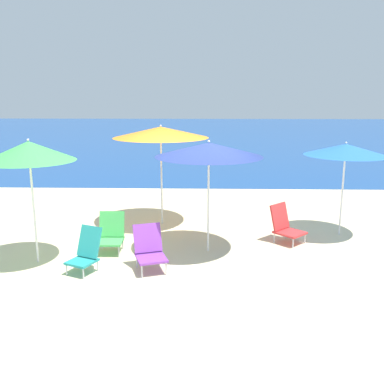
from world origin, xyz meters
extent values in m
plane|color=beige|center=(0.00, 0.00, 0.00)|extent=(60.00, 60.00, 0.00)
cube|color=#19478C|center=(0.00, 25.55, 0.00)|extent=(60.00, 40.00, 0.01)
cylinder|color=white|center=(2.94, 1.18, 0.83)|extent=(0.04, 0.04, 1.66)
cone|color=blue|center=(2.94, 1.18, 1.77)|extent=(1.63, 1.63, 0.23)
sphere|color=white|center=(2.94, 1.18, 1.90)|extent=(0.04, 0.04, 0.04)
cylinder|color=white|center=(0.22, 0.16, 0.88)|extent=(0.04, 0.04, 1.76)
cone|color=navy|center=(0.22, 0.16, 1.89)|extent=(1.92, 1.92, 0.25)
sphere|color=white|center=(0.22, 0.16, 2.03)|extent=(0.04, 0.04, 0.04)
cylinder|color=white|center=(-0.80, 1.87, 0.96)|extent=(0.04, 0.04, 1.93)
cone|color=orange|center=(-0.80, 1.87, 2.05)|extent=(2.07, 2.07, 0.24)
sphere|color=white|center=(-0.80, 1.87, 2.19)|extent=(0.04, 0.04, 0.04)
cylinder|color=white|center=(-2.73, -0.46, 0.88)|extent=(0.04, 0.04, 1.77)
cone|color=#47B756|center=(-2.73, -0.46, 1.93)|extent=(1.52, 1.52, 0.32)
sphere|color=white|center=(-2.73, -0.46, 2.11)|extent=(0.04, 0.04, 0.04)
cylinder|color=silver|center=(-2.06, -1.00, 0.09)|extent=(0.02, 0.02, 0.18)
cylinder|color=silver|center=(-1.75, -1.14, 0.09)|extent=(0.02, 0.02, 0.18)
cylinder|color=silver|center=(-1.91, -0.68, 0.09)|extent=(0.02, 0.02, 0.18)
cylinder|color=silver|center=(-1.60, -0.82, 0.09)|extent=(0.02, 0.02, 0.18)
cube|color=teal|center=(-1.83, -0.91, 0.20)|extent=(0.54, 0.54, 0.04)
cube|color=teal|center=(-1.74, -0.72, 0.48)|extent=(0.45, 0.36, 0.50)
cylinder|color=silver|center=(-0.83, -1.08, 0.11)|extent=(0.02, 0.02, 0.22)
cylinder|color=silver|center=(-0.46, -0.95, 0.11)|extent=(0.02, 0.02, 0.22)
cylinder|color=silver|center=(-0.98, -0.66, 0.11)|extent=(0.02, 0.02, 0.22)
cylinder|color=silver|center=(-0.61, -0.53, 0.11)|extent=(0.02, 0.02, 0.22)
cube|color=purple|center=(-0.72, -0.80, 0.23)|extent=(0.61, 0.64, 0.04)
cube|color=purple|center=(-0.81, -0.56, 0.49)|extent=(0.51, 0.35, 0.46)
cylinder|color=silver|center=(-1.76, -0.21, 0.10)|extent=(0.02, 0.02, 0.20)
cylinder|color=silver|center=(-1.37, -0.20, 0.10)|extent=(0.02, 0.02, 0.20)
cylinder|color=silver|center=(-1.78, 0.22, 0.10)|extent=(0.02, 0.02, 0.20)
cylinder|color=silver|center=(-1.38, 0.23, 0.10)|extent=(0.02, 0.02, 0.20)
cube|color=#47B756|center=(-1.57, 0.01, 0.22)|extent=(0.47, 0.51, 0.04)
cube|color=#47B756|center=(-1.58, 0.26, 0.48)|extent=(0.47, 0.18, 0.47)
cylinder|color=silver|center=(1.82, 0.35, 0.10)|extent=(0.02, 0.02, 0.19)
cylinder|color=silver|center=(2.11, 0.63, 0.10)|extent=(0.02, 0.02, 0.19)
cylinder|color=silver|center=(1.52, 0.66, 0.10)|extent=(0.02, 0.02, 0.19)
cylinder|color=silver|center=(1.81, 0.94, 0.10)|extent=(0.02, 0.02, 0.19)
cube|color=red|center=(1.81, 0.64, 0.21)|extent=(0.69, 0.69, 0.04)
cube|color=red|center=(1.64, 0.82, 0.49)|extent=(0.46, 0.45, 0.51)
camera|label=1|loc=(0.14, -7.34, 2.82)|focal=40.00mm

